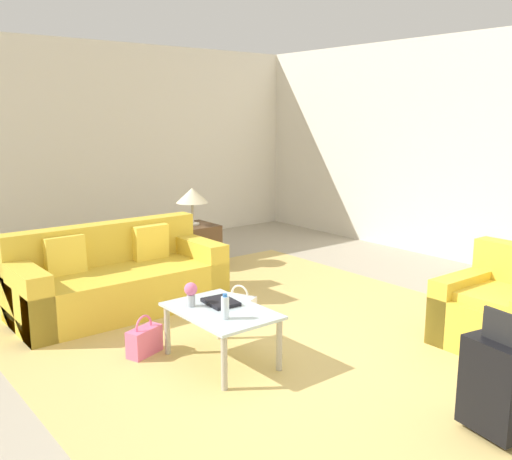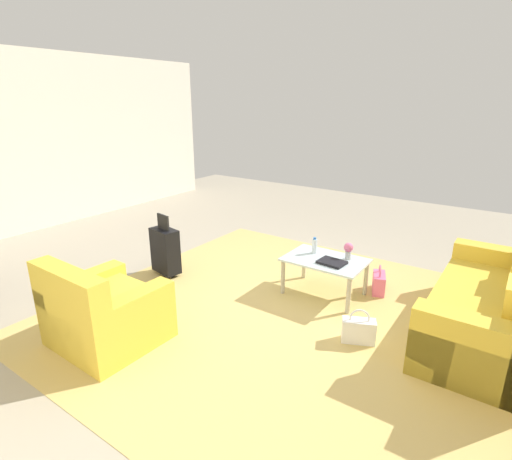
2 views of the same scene
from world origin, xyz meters
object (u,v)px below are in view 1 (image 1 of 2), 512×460
water_bottle (225,307)px  table_lamp (192,196)px  flower_vase (191,292)px  suitcase_black (495,385)px  side_table (193,245)px  couch (116,281)px  coffee_table (221,317)px  armchair (507,314)px  handbag_pink (144,340)px  coffee_table_book (221,302)px  handbag_white (240,307)px

water_bottle → table_lamp: table_lamp is taller
flower_vase → suitcase_black: bearing=21.0°
flower_vase → side_table: bearing=147.4°
couch → coffee_table: size_ratio=2.28×
armchair → handbag_pink: (-1.83, -2.60, -0.17)m
coffee_table_book → side_table: (-2.68, 1.42, -0.20)m
side_table → handbag_pink: size_ratio=1.61×
couch → table_lamp: 2.00m
handbag_white → coffee_table: bearing=-45.4°
handbag_white → side_table: bearing=159.8°
water_bottle → table_lamp: size_ratio=0.41×
armchair → table_lamp: table_lamp is taller
flower_vase → handbag_pink: (-0.31, -0.28, -0.46)m
table_lamp → handbag_pink: 3.09m
handbag_pink → couch: bearing=165.2°
armchair → suitcase_black: (0.70, -1.47, 0.06)m
handbag_white → handbag_pink: bearing=-80.7°
flower_vase → handbag_pink: 0.62m
water_bottle → handbag_white: (-0.92, 0.83, -0.43)m
coffee_table → flower_vase: size_ratio=4.60×
coffee_table_book → water_bottle: bearing=-24.2°
table_lamp → handbag_pink: table_lamp is taller
couch → suitcase_black: bearing=11.9°
table_lamp → water_bottle: bearing=-28.1°
coffee_table → flower_vase: flower_vase is taller
couch → coffee_table: (1.80, 0.10, 0.09)m
coffee_table → handbag_pink: size_ratio=2.63×
couch → water_bottle: couch is taller
suitcase_black → water_bottle: bearing=-156.0°
coffee_table_book → table_lamp: 3.07m
coffee_table → flower_vase: 0.33m
suitcase_black → table_lamp: bearing=170.5°
water_bottle → table_lamp: 3.42m
armchair → side_table: bearing=-170.7°
water_bottle → flower_vase: flower_vase is taller
water_bottle → table_lamp: bearing=151.9°
coffee_table → handbag_pink: coffee_table is taller
water_bottle → side_table: bearing=151.9°
side_table → flower_vase: bearing=-32.6°
couch → suitcase_black: couch is taller
water_bottle → coffee_table_book: 0.38m
coffee_table_book → handbag_pink: (-0.41, -0.51, -0.35)m
armchair → flower_vase: size_ratio=4.72×
side_table → suitcase_black: bearing=-9.5°
couch → handbag_pink: bearing=-14.8°
armchair → suitcase_black: armchair is taller
water_bottle → side_table: water_bottle is taller
flower_vase → handbag_white: flower_vase is taller
couch → table_lamp: (-1.00, 1.60, 0.65)m
couch → handbag_pink: size_ratio=6.00×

